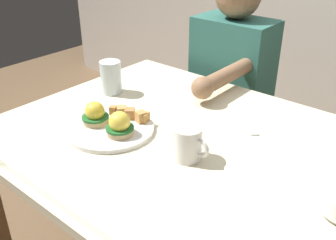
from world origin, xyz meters
TOP-DOWN VIEW (x-y plane):
  - dining_table at (0.00, 0.00)m, footprint 1.20×0.90m
  - eggs_benedict_plate at (-0.23, -0.11)m, footprint 0.27×0.27m
  - coffee_mug at (0.04, -0.08)m, footprint 0.11×0.08m
  - fork at (0.09, 0.20)m, footprint 0.11×0.13m
  - water_glass_near at (-0.45, 0.09)m, footprint 0.08×0.08m
  - diner_person at (-0.25, 0.60)m, footprint 0.34×0.54m

SIDE VIEW (x-z plane):
  - dining_table at x=0.00m, z-range 0.26..1.00m
  - diner_person at x=-0.25m, z-range 0.08..1.22m
  - fork at x=0.09m, z-range 0.74..0.74m
  - eggs_benedict_plate at x=-0.23m, z-range 0.72..0.81m
  - coffee_mug at x=0.04m, z-range 0.74..0.84m
  - water_glass_near at x=-0.45m, z-range 0.73..0.86m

